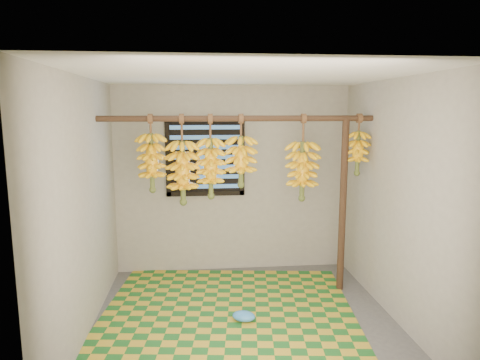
{
  "coord_description": "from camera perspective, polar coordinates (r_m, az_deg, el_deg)",
  "views": [
    {
      "loc": [
        -0.45,
        -3.94,
        2.09
      ],
      "look_at": [
        0.0,
        0.55,
        1.35
      ],
      "focal_mm": 32.0,
      "sensor_mm": 36.0,
      "label": 1
    }
  ],
  "objects": [
    {
      "name": "wall_back",
      "position": [
        5.54,
        -0.99,
        0.05
      ],
      "size": [
        3.0,
        0.01,
        2.4
      ],
      "primitive_type": "cube",
      "color": "gray",
      "rests_on": "floor"
    },
    {
      "name": "hanging_pole",
      "position": [
        4.66,
        -0.19,
        8.2
      ],
      "size": [
        3.0,
        0.06,
        0.06
      ],
      "primitive_type": "cylinder",
      "rotation": [
        0.0,
        1.57,
        0.0
      ],
      "color": "#452B1D",
      "rests_on": "wall_left"
    },
    {
      "name": "wall_right",
      "position": [
        4.49,
        20.25,
        -2.7
      ],
      "size": [
        0.01,
        3.0,
        2.4
      ],
      "primitive_type": "cube",
      "color": "gray",
      "rests_on": "floor"
    },
    {
      "name": "floor",
      "position": [
        4.49,
        0.75,
        -18.53
      ],
      "size": [
        3.0,
        3.0,
        0.01
      ],
      "primitive_type": "cube",
      "color": "#4C4C4C",
      "rests_on": "ground"
    },
    {
      "name": "plastic_bag",
      "position": [
        4.47,
        0.5,
        -17.7
      ],
      "size": [
        0.28,
        0.25,
        0.1
      ],
      "primitive_type": "ellipsoid",
      "rotation": [
        0.0,
        0.0,
        -0.39
      ],
      "color": "#3885D2",
      "rests_on": "woven_mat"
    },
    {
      "name": "banana_bunch_e",
      "position": [
        4.83,
        8.31,
        1.2
      ],
      "size": [
        0.36,
        0.36,
        0.96
      ],
      "color": "brown",
      "rests_on": "hanging_pole"
    },
    {
      "name": "banana_bunch_b",
      "position": [
        4.69,
        -7.64,
        0.98
      ],
      "size": [
        0.33,
        0.33,
        0.98
      ],
      "color": "brown",
      "rests_on": "hanging_pole"
    },
    {
      "name": "wall_left",
      "position": [
        4.17,
        -20.25,
        -3.58
      ],
      "size": [
        0.01,
        3.0,
        2.4
      ],
      "primitive_type": "cube",
      "color": "gray",
      "rests_on": "floor"
    },
    {
      "name": "banana_bunch_c",
      "position": [
        4.69,
        -3.92,
        1.6
      ],
      "size": [
        0.3,
        0.3,
        0.92
      ],
      "color": "brown",
      "rests_on": "hanging_pole"
    },
    {
      "name": "support_post",
      "position": [
        5.05,
        13.54,
        -3.43
      ],
      "size": [
        0.08,
        0.08,
        2.0
      ],
      "primitive_type": "cylinder",
      "color": "#452B1D",
      "rests_on": "floor"
    },
    {
      "name": "woven_mat",
      "position": [
        4.78,
        -1.51,
        -16.54
      ],
      "size": [
        2.82,
        2.37,
        0.01
      ],
      "primitive_type": "cube",
      "rotation": [
        0.0,
        0.0,
        -0.12
      ],
      "color": "#1B5E20",
      "rests_on": "floor"
    },
    {
      "name": "ceiling",
      "position": [
        3.98,
        0.82,
        13.85
      ],
      "size": [
        3.0,
        3.0,
        0.01
      ],
      "primitive_type": "cube",
      "color": "silver",
      "rests_on": "wall_back"
    },
    {
      "name": "banana_bunch_a",
      "position": [
        4.7,
        -11.68,
        2.28
      ],
      "size": [
        0.3,
        0.3,
        0.84
      ],
      "color": "brown",
      "rests_on": "hanging_pole"
    },
    {
      "name": "window",
      "position": [
        5.45,
        -4.65,
        3.06
      ],
      "size": [
        1.0,
        0.04,
        1.0
      ],
      "color": "black",
      "rests_on": "wall_back"
    },
    {
      "name": "banana_bunch_f",
      "position": [
        5.0,
        15.43,
        3.51
      ],
      "size": [
        0.26,
        0.26,
        0.69
      ],
      "color": "brown",
      "rests_on": "hanging_pole"
    },
    {
      "name": "banana_bunch_d",
      "position": [
        4.7,
        0.13,
        2.5
      ],
      "size": [
        0.33,
        0.33,
        0.8
      ],
      "color": "brown",
      "rests_on": "hanging_pole"
    }
  ]
}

